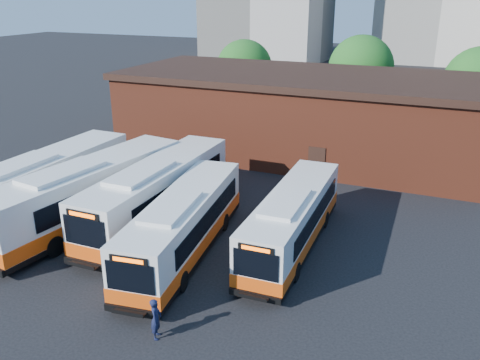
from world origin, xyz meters
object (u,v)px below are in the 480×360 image
at_px(bus_mideast, 184,227).
at_px(bus_east, 292,222).
at_px(bus_midwest, 158,195).
at_px(bus_farwest, 42,188).
at_px(transit_worker, 156,319).
at_px(bus_west, 89,196).

bearing_deg(bus_mideast, bus_east, 22.83).
bearing_deg(bus_midwest, bus_east, -0.51).
distance_m(bus_farwest, bus_midwest, 7.00).
height_order(bus_farwest, bus_mideast, bus_farwest).
bearing_deg(bus_farwest, transit_worker, -29.73).
relative_size(bus_east, transit_worker, 6.84).
bearing_deg(bus_mideast, transit_worker, -77.96).
xyz_separation_m(bus_midwest, transit_worker, (5.50, -9.07, -0.78)).
xyz_separation_m(bus_east, transit_worker, (-2.50, -9.04, -0.58)).
height_order(bus_west, bus_mideast, bus_west).
distance_m(bus_midwest, transit_worker, 10.64).
bearing_deg(bus_mideast, bus_midwest, 131.29).
distance_m(bus_farwest, bus_east, 14.86).
bearing_deg(transit_worker, bus_farwest, 39.12).
height_order(bus_farwest, bus_midwest, bus_farwest).
distance_m(bus_farwest, bus_west, 3.37).
xyz_separation_m(bus_west, transit_worker, (8.88, -7.25, -0.84)).
relative_size(bus_farwest, bus_west, 0.98).
bearing_deg(bus_farwest, bus_mideast, -4.86).
height_order(bus_farwest, transit_worker, bus_farwest).
height_order(bus_west, transit_worker, bus_west).
xyz_separation_m(bus_farwest, bus_west, (3.37, -0.00, 0.02)).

